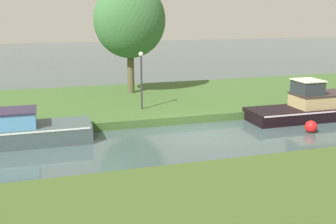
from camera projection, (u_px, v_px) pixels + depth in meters
The scene contains 7 objects.
ground_plane at pixel (203, 136), 18.46m from camera, with size 120.00×120.00×0.00m, color #3C504F.
riverbank_far at pixel (161, 100), 24.92m from camera, with size 72.00×10.00×0.40m, color #3C5E2A.
black_barge at pixel (322, 106), 21.45m from camera, with size 7.70×2.10×2.06m.
willow_tree_left at pixel (130, 21), 25.02m from camera, with size 4.42×3.40×6.80m.
lamp_post at pixel (141, 74), 21.28m from camera, with size 0.24×0.24×3.02m.
mooring_post_near at pixel (10, 118), 18.54m from camera, with size 0.14×0.14×0.65m, color #4B3D26.
channel_buoy at pixel (311, 127), 18.87m from camera, with size 0.56×0.56×0.56m, color red.
Camera 1 is at (-6.67, -16.45, 5.44)m, focal length 43.99 mm.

